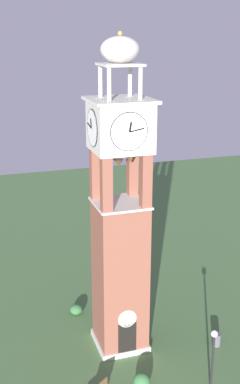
{
  "coord_description": "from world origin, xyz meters",
  "views": [
    {
      "loc": [
        -7.8,
        -24.51,
        18.3
      ],
      "look_at": [
        0.0,
        0.0,
        9.81
      ],
      "focal_mm": 45.77,
      "sensor_mm": 36.0,
      "label": 1
    }
  ],
  "objects": [
    {
      "name": "shrub_left_of_tower",
      "position": [
        -1.84,
        3.99,
        0.34
      ],
      "size": [
        0.87,
        0.87,
        0.67
      ],
      "primitive_type": "ellipsoid",
      "color": "#336638",
      "rests_on": "ground"
    },
    {
      "name": "lamp_post",
      "position": [
        3.32,
        -5.52,
        2.6
      ],
      "size": [
        0.36,
        0.36,
        3.74
      ],
      "color": "black",
      "rests_on": "ground"
    },
    {
      "name": "shrub_near_entry",
      "position": [
        -0.12,
        -4.23,
        0.46
      ],
      "size": [
        0.95,
        0.95,
        0.91
      ],
      "primitive_type": "ellipsoid",
      "color": "#336638",
      "rests_on": "ground"
    },
    {
      "name": "trash_bin",
      "position": [
        5.56,
        -2.01,
        0.4
      ],
      "size": [
        0.52,
        0.52,
        0.8
      ],
      "primitive_type": "cylinder",
      "color": "#4C4C51",
      "rests_on": "ground"
    },
    {
      "name": "ground",
      "position": [
        0.0,
        0.0,
        0.0
      ],
      "size": [
        80.0,
        80.0,
        0.0
      ],
      "primitive_type": "plane",
      "color": "#476B3D"
    },
    {
      "name": "clock_tower",
      "position": [
        0.0,
        -0.0,
        7.62
      ],
      "size": [
        3.36,
        3.36,
        18.3
      ],
      "color": "brown",
      "rests_on": "ground"
    }
  ]
}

